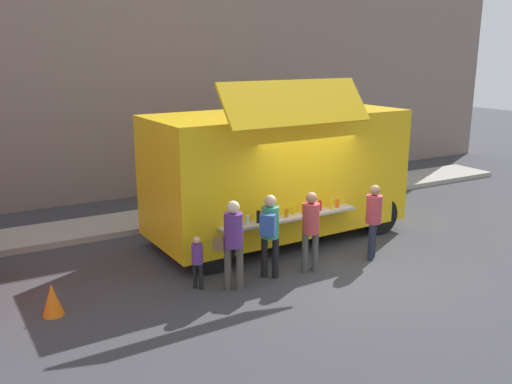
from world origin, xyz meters
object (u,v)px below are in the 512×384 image
food_truck_main (278,171)px  trash_bin (353,179)px  customer_mid_with_backpack (270,228)px  child_near_queue (197,258)px  customer_extra_browsing (374,215)px  customer_rear_waiting (233,238)px  traffic_cone_orange (52,300)px  customer_front_ordering (311,225)px

food_truck_main → trash_bin: size_ratio=6.13×
customer_mid_with_backpack → child_near_queue: 1.49m
customer_extra_browsing → customer_rear_waiting: bearing=50.3°
customer_rear_waiting → customer_extra_browsing: customer_rear_waiting is taller
trash_bin → customer_rear_waiting: customer_rear_waiting is taller
traffic_cone_orange → customer_rear_waiting: size_ratio=0.32×
traffic_cone_orange → customer_rear_waiting: bearing=-10.2°
food_truck_main → customer_front_ordering: bearing=-106.4°
food_truck_main → customer_extra_browsing: bearing=-66.6°
trash_bin → customer_front_ordering: customer_front_ordering is taller
traffic_cone_orange → customer_front_ordering: customer_front_ordering is taller
child_near_queue → customer_mid_with_backpack: bearing=-41.0°
trash_bin → customer_mid_with_backpack: (-5.53, -4.26, 0.53)m
food_truck_main → customer_front_ordering: food_truck_main is taller
food_truck_main → customer_front_ordering: 2.21m
customer_mid_with_backpack → child_near_queue: bearing=122.1°
food_truck_main → child_near_queue: size_ratio=5.89×
customer_extra_browsing → food_truck_main: bearing=-12.6°
traffic_cone_orange → customer_mid_with_backpack: bearing=-6.5°
customer_front_ordering → customer_extra_browsing: (1.54, -0.08, -0.02)m
food_truck_main → customer_rear_waiting: food_truck_main is taller
trash_bin → child_near_queue: bearing=-149.8°
traffic_cone_orange → child_near_queue: (2.53, -0.22, 0.33)m
traffic_cone_orange → customer_extra_browsing: customer_extra_browsing is taller
customer_extra_browsing → child_near_queue: size_ratio=1.58×
customer_front_ordering → child_near_queue: customer_front_ordering is taller
customer_mid_with_backpack → child_near_queue: (-1.41, 0.23, -0.41)m
food_truck_main → customer_front_ordering: (-0.52, -2.05, -0.64)m
customer_front_ordering → customer_rear_waiting: 1.72m
customer_front_ordering → child_near_queue: (-2.28, 0.34, -0.37)m
customer_extra_browsing → child_near_queue: (-3.83, 0.42, -0.35)m
food_truck_main → customer_extra_browsing: size_ratio=3.73×
customer_rear_waiting → customer_extra_browsing: 3.27m
food_truck_main → customer_rear_waiting: bearing=-139.8°
trash_bin → customer_front_ordering: 6.40m
customer_front_ordering → customer_mid_with_backpack: customer_mid_with_backpack is taller
customer_front_ordering → customer_mid_with_backpack: size_ratio=0.99×
customer_extra_browsing → customer_mid_with_backpack: bearing=47.2°
customer_extra_browsing → child_near_queue: 3.86m
trash_bin → child_near_queue: child_near_queue is taller
trash_bin → customer_rear_waiting: bearing=-145.6°
customer_rear_waiting → customer_extra_browsing: bearing=-56.2°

